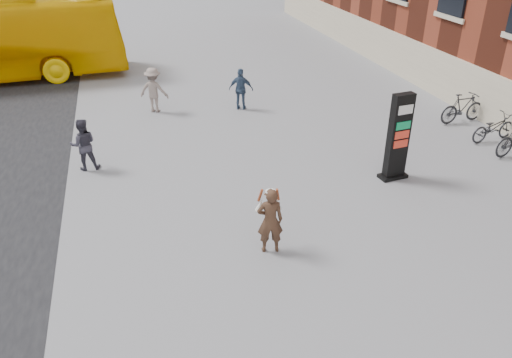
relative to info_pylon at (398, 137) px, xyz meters
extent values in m
plane|color=#9E9EA3|center=(-4.10, -1.88, -1.26)|extent=(100.00, 100.00, 0.00)
cube|color=beige|center=(5.34, 4.12, -0.36)|extent=(0.18, 44.00, 1.80)
cube|color=black|center=(0.00, 0.00, 0.00)|extent=(0.63, 0.32, 2.53)
cube|color=black|center=(0.00, 0.00, -1.21)|extent=(0.85, 0.50, 0.10)
cube|color=white|center=(0.00, 0.00, 0.86)|extent=(0.48, 0.33, 0.25)
cube|color=#0A7240|center=(0.00, 0.00, 0.41)|extent=(0.48, 0.33, 0.22)
cube|color=#B42B1B|center=(0.00, 0.00, 0.13)|extent=(0.48, 0.33, 0.22)
cube|color=#B42B1B|center=(0.00, 0.00, -0.14)|extent=(0.48, 0.33, 0.22)
imported|color=#382719|center=(-4.44, -2.43, -0.46)|extent=(0.64, 0.47, 1.60)
cylinder|color=white|center=(-4.44, -2.43, 0.27)|extent=(0.22, 0.22, 0.05)
cone|color=white|center=(-4.21, -2.23, -0.17)|extent=(0.24, 0.23, 0.39)
cylinder|color=#933E1F|center=(-4.21, -2.23, 0.06)|extent=(0.14, 0.12, 0.33)
cone|color=white|center=(-4.59, -2.17, -0.17)|extent=(0.23, 0.25, 0.39)
cylinder|color=#933E1F|center=(-4.59, -2.17, 0.06)|extent=(0.12, 0.14, 0.33)
imported|color=#363340|center=(-8.54, 2.91, -0.48)|extent=(0.78, 0.62, 1.58)
imported|color=gray|center=(-6.13, 7.26, -0.41)|extent=(1.26, 1.04, 1.70)
imported|color=#354A65|center=(-2.88, 6.65, -0.47)|extent=(1.01, 0.72, 1.59)
imported|color=#242428|center=(4.50, 1.51, -0.80)|extent=(1.82, 0.86, 0.92)
imported|color=#242428|center=(4.50, 3.21, -0.71)|extent=(1.86, 0.66, 1.10)
camera|label=1|loc=(-7.16, -11.24, 5.57)|focal=35.00mm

